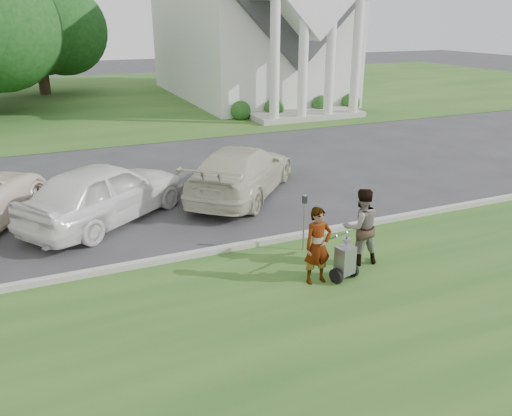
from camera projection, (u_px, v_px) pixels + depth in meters
ground at (267, 255)px, 11.62m from camera, size 120.00×120.00×0.00m
grass_strip at (335, 322)px, 9.04m from camera, size 80.00×7.00×0.01m
church_lawn at (109, 97)px, 34.82m from camera, size 80.00×30.00×0.01m
curb at (258, 243)px, 12.06m from camera, size 80.00×0.18×0.15m
church at (248, 5)px, 32.65m from camera, size 9.19×19.00×24.10m
tree_back at (35, 24)px, 34.23m from camera, size 9.61×7.60×8.89m
striping_cart at (344, 261)px, 10.37m from camera, size 0.72×1.18×1.03m
person_left at (318, 246)px, 10.14m from camera, size 0.61×0.41×1.64m
person_right at (361, 227)px, 10.94m from camera, size 0.92×0.76×1.75m
parking_meter_near at (304, 216)px, 11.55m from camera, size 0.10×0.09×1.39m
car_b at (105, 192)px, 13.28m from camera, size 5.04×4.47×1.65m
car_c at (241, 171)px, 15.33m from camera, size 5.07×5.37×1.53m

